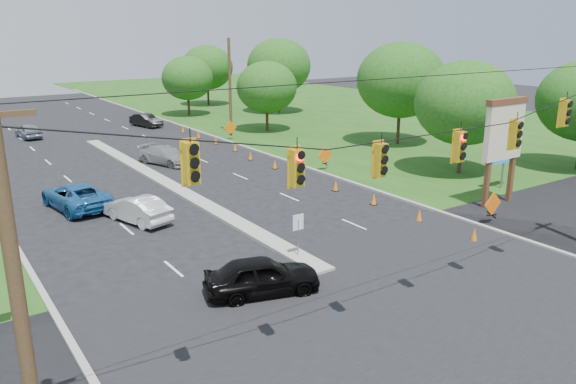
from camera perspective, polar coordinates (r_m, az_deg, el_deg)
ground at (r=20.83m, az=10.78°, el=-12.00°), size 160.00×160.00×0.00m
grass_right at (r=55.14m, az=18.45°, el=5.19°), size 40.00×160.00×0.06m
cross_street at (r=20.83m, az=10.78°, el=-12.00°), size 160.00×14.00×0.02m
curb_right at (r=49.69m, az=-5.44°, el=4.82°), size 0.25×110.00×0.16m
median at (r=37.56m, az=-12.29°, el=0.79°), size 1.00×34.00×0.18m
median_sign at (r=24.42m, az=1.03°, el=-3.62°), size 0.55×0.06×2.05m
signal_span at (r=18.32m, az=13.67°, el=0.64°), size 25.60×0.32×9.00m
utility_pole_far_right at (r=54.52m, az=-5.92°, el=10.60°), size 0.28×0.28×9.00m
pylon_sign at (r=33.96m, az=21.09°, el=5.39°), size 5.90×2.30×6.12m
cone_0 at (r=28.22m, az=18.39°, el=-4.11°), size 0.32×0.32×0.70m
cone_1 at (r=30.31m, az=13.20°, el=-2.29°), size 0.32×0.32×0.70m
cone_2 at (r=32.65m, az=8.72°, el=-0.71°), size 0.32×0.32×0.70m
cone_3 at (r=35.17m, az=4.86°, el=0.66°), size 0.32×0.32×0.70m
cone_4 at (r=37.86m, az=1.53°, el=1.83°), size 0.32×0.32×0.70m
cone_5 at (r=40.67m, az=-1.35°, el=2.85°), size 0.32×0.32×0.70m
cone_6 at (r=43.58m, az=-3.85°, el=3.72°), size 0.32×0.32×0.70m
cone_7 at (r=46.84m, az=-5.40°, el=4.57°), size 0.32×0.32×0.70m
cone_8 at (r=49.88m, az=-7.36°, el=5.22°), size 0.32×0.32×0.70m
cone_9 at (r=52.98m, az=-9.09°, el=5.79°), size 0.32×0.32×0.70m
cone_10 at (r=56.12m, az=-10.63°, el=6.29°), size 0.32×0.32×0.70m
work_sign_0 at (r=30.58m, az=20.08°, el=-1.24°), size 1.27×0.58×1.37m
work_sign_1 at (r=40.00m, az=3.77°, el=3.68°), size 1.27×0.58×1.37m
work_sign_2 at (r=51.55m, az=-5.87°, el=6.46°), size 1.27×0.58×1.37m
tree_7 at (r=40.17m, az=17.52°, el=8.62°), size 6.72×6.72×7.84m
tree_8 at (r=49.69m, az=11.40°, el=11.09°), size 7.56×7.56×8.82m
tree_9 at (r=55.43m, az=-2.17°, el=10.60°), size 5.88×5.88×6.86m
tree_10 at (r=68.03m, az=-0.92°, el=12.69°), size 7.56×7.56×8.82m
tree_11 at (r=75.63m, az=-8.22°, el=12.42°), size 6.72×6.72×7.84m
tree_12 at (r=66.81m, az=-10.19°, el=11.32°), size 5.88×5.88×6.86m
black_sedan at (r=21.53m, az=-2.65°, el=-8.51°), size 4.71×2.92×1.50m
white_sedan at (r=30.39m, az=-15.07°, el=-1.69°), size 2.63×4.46×1.39m
blue_pickup at (r=33.73m, az=-20.75°, el=-0.35°), size 3.17×5.63×1.49m
silver_car_far at (r=43.08m, az=-12.34°, el=3.66°), size 3.39×4.95×1.33m
silver_car_oncoming at (r=57.60m, az=-24.89°, el=5.66°), size 2.01×4.15×1.37m
dark_car_receding at (r=60.44m, az=-14.24°, el=7.08°), size 2.40×4.30×1.34m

